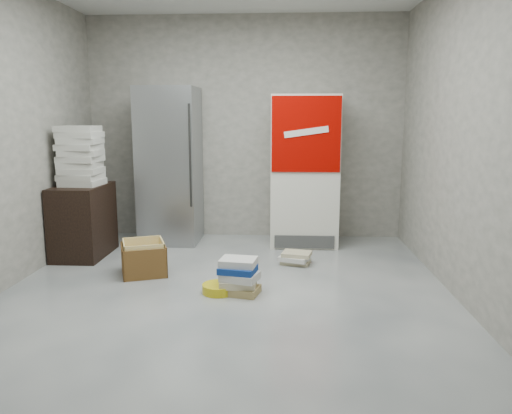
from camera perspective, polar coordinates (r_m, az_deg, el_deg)
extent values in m
plane|color=#B5B4B0|center=(4.25, -3.90, -11.03)|extent=(5.00, 5.00, 0.00)
cube|color=#A9A198|center=(6.45, -1.26, 8.98)|extent=(4.00, 0.04, 2.80)
cube|color=#A9A198|center=(1.53, -16.31, 4.56)|extent=(4.00, 0.04, 2.80)
cube|color=#A9A198|center=(4.21, 24.24, 7.43)|extent=(0.04, 5.00, 2.80)
cube|color=#B0B2B8|center=(6.25, -9.80, 4.66)|extent=(0.70, 0.70, 1.90)
cylinder|color=#333333|center=(5.82, -7.55, 5.80)|extent=(0.02, 0.02, 1.19)
cube|color=silver|center=(6.10, 5.54, 4.15)|extent=(0.80, 0.70, 1.80)
cube|color=#980500|center=(5.71, 5.75, 8.26)|extent=(0.78, 0.02, 0.85)
cube|color=white|center=(5.69, 5.77, 8.53)|extent=(0.50, 0.01, 0.14)
cube|color=#3F3F3F|center=(5.89, 5.54, -3.99)|extent=(0.70, 0.02, 0.15)
cube|color=black|center=(5.89, -19.12, -1.50)|extent=(0.50, 0.80, 0.80)
cube|color=beige|center=(5.82, -19.19, 2.67)|extent=(0.42, 0.42, 0.06)
cube|color=beige|center=(5.82, -19.37, 3.31)|extent=(0.42, 0.42, 0.06)
cube|color=beige|center=(5.81, -19.31, 3.94)|extent=(0.40, 0.40, 0.06)
cube|color=beige|center=(5.82, -19.44, 4.59)|extent=(0.43, 0.43, 0.06)
cube|color=beige|center=(5.80, -19.42, 5.22)|extent=(0.41, 0.41, 0.06)
cube|color=beige|center=(5.79, -19.33, 5.86)|extent=(0.43, 0.43, 0.06)
cube|color=beige|center=(5.79, -19.54, 6.49)|extent=(0.41, 0.41, 0.06)
cube|color=beige|center=(5.78, -19.41, 7.14)|extent=(0.42, 0.42, 0.06)
cube|color=beige|center=(5.78, -19.48, 7.78)|extent=(0.41, 0.41, 0.06)
cube|color=beige|center=(5.78, -19.68, 8.42)|extent=(0.41, 0.41, 0.06)
cube|color=#A28B52|center=(4.47, -1.73, -9.48)|extent=(0.36, 0.31, 0.07)
cube|color=#C0B38D|center=(4.46, -2.02, -8.67)|extent=(0.32, 0.26, 0.06)
cube|color=silver|center=(4.43, -1.85, -7.94)|extent=(0.37, 0.32, 0.07)
cube|color=navy|center=(4.41, -2.10, -7.15)|extent=(0.35, 0.30, 0.06)
cube|color=silver|center=(4.42, -2.03, -6.30)|extent=(0.34, 0.29, 0.06)
cube|color=#C0B38D|center=(5.37, 4.56, -6.22)|extent=(0.34, 0.29, 0.04)
cube|color=silver|center=(5.33, 4.40, -5.85)|extent=(0.36, 0.32, 0.05)
cube|color=#C0B38D|center=(5.32, 4.68, -5.37)|extent=(0.34, 0.29, 0.04)
cube|color=gold|center=(5.14, -12.64, -7.40)|extent=(0.51, 0.51, 0.01)
cube|color=brown|center=(5.29, -12.88, -5.27)|extent=(0.40, 0.16, 0.30)
cube|color=brown|center=(4.90, -12.52, -6.51)|extent=(0.40, 0.16, 0.30)
cube|color=brown|center=(5.09, -15.00, -6.00)|extent=(0.16, 0.40, 0.30)
cube|color=brown|center=(5.12, -10.42, -5.73)|extent=(0.16, 0.40, 0.30)
cube|color=gold|center=(5.27, -12.88, -5.11)|extent=(0.36, 0.14, 0.34)
cube|color=gold|center=(4.91, -12.54, -6.22)|extent=(0.36, 0.14, 0.34)
cube|color=gold|center=(5.08, -14.81, -5.77)|extent=(0.14, 0.36, 0.34)
cube|color=gold|center=(5.11, -10.63, -5.52)|extent=(0.14, 0.36, 0.34)
cylinder|color=gold|center=(4.50, -4.26, -9.27)|extent=(0.37, 0.37, 0.08)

